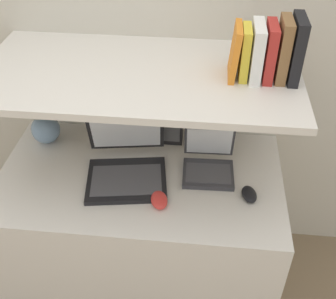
{
  "coord_description": "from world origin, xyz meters",
  "views": [
    {
      "loc": [
        0.26,
        -0.98,
        1.97
      ],
      "look_at": [
        0.12,
        0.35,
        0.9
      ],
      "focal_mm": 45.0,
      "sensor_mm": 36.0,
      "label": 1
    }
  ],
  "objects_px": {
    "table_lamp": "(41,107)",
    "computer_mouse": "(159,200)",
    "book_brown": "(283,50)",
    "book_yellow": "(245,53)",
    "laptop_small": "(208,163)",
    "book_orange": "(235,52)",
    "laptop_large": "(126,164)",
    "book_black": "(296,49)",
    "book_red": "(270,52)",
    "router_box": "(171,128)",
    "second_mouse": "(249,194)",
    "book_white": "(257,52)"
  },
  "relations": [
    {
      "from": "table_lamp",
      "to": "computer_mouse",
      "type": "distance_m",
      "value": 0.7
    },
    {
      "from": "book_brown",
      "to": "book_yellow",
      "type": "height_order",
      "value": "book_brown"
    },
    {
      "from": "laptop_small",
      "to": "book_orange",
      "type": "relative_size",
      "value": 1.2
    },
    {
      "from": "laptop_large",
      "to": "book_black",
      "type": "height_order",
      "value": "book_black"
    },
    {
      "from": "table_lamp",
      "to": "book_brown",
      "type": "height_order",
      "value": "book_brown"
    },
    {
      "from": "table_lamp",
      "to": "laptop_large",
      "type": "xyz_separation_m",
      "value": [
        0.42,
        -0.19,
        -0.14
      ]
    },
    {
      "from": "book_black",
      "to": "book_red",
      "type": "relative_size",
      "value": 1.13
    },
    {
      "from": "table_lamp",
      "to": "laptop_large",
      "type": "bearing_deg",
      "value": -24.46
    },
    {
      "from": "table_lamp",
      "to": "book_yellow",
      "type": "height_order",
      "value": "book_yellow"
    },
    {
      "from": "book_black",
      "to": "table_lamp",
      "type": "bearing_deg",
      "value": 173.27
    },
    {
      "from": "laptop_small",
      "to": "book_brown",
      "type": "bearing_deg",
      "value": 3.14
    },
    {
      "from": "laptop_small",
      "to": "book_black",
      "type": "relative_size",
      "value": 1.0
    },
    {
      "from": "router_box",
      "to": "book_yellow",
      "type": "relative_size",
      "value": 0.8
    },
    {
      "from": "laptop_large",
      "to": "computer_mouse",
      "type": "distance_m",
      "value": 0.23
    },
    {
      "from": "laptop_small",
      "to": "book_brown",
      "type": "height_order",
      "value": "book_brown"
    },
    {
      "from": "book_red",
      "to": "laptop_small",
      "type": "bearing_deg",
      "value": -176.1
    },
    {
      "from": "book_black",
      "to": "book_brown",
      "type": "bearing_deg",
      "value": 180.0
    },
    {
      "from": "computer_mouse",
      "to": "book_orange",
      "type": "relative_size",
      "value": 0.6
    },
    {
      "from": "book_brown",
      "to": "book_yellow",
      "type": "bearing_deg",
      "value": 180.0
    },
    {
      "from": "laptop_large",
      "to": "book_orange",
      "type": "bearing_deg",
      "value": 9.29
    },
    {
      "from": "router_box",
      "to": "book_brown",
      "type": "relative_size",
      "value": 0.68
    },
    {
      "from": "table_lamp",
      "to": "second_mouse",
      "type": "xyz_separation_m",
      "value": [
        0.94,
        -0.28,
        -0.18
      ]
    },
    {
      "from": "laptop_small",
      "to": "book_yellow",
      "type": "bearing_deg",
      "value": 7.3
    },
    {
      "from": "book_yellow",
      "to": "book_orange",
      "type": "distance_m",
      "value": 0.04
    },
    {
      "from": "computer_mouse",
      "to": "book_red",
      "type": "distance_m",
      "value": 0.7
    },
    {
      "from": "book_red",
      "to": "book_orange",
      "type": "bearing_deg",
      "value": 180.0
    },
    {
      "from": "laptop_large",
      "to": "router_box",
      "type": "height_order",
      "value": "laptop_large"
    },
    {
      "from": "table_lamp",
      "to": "laptop_large",
      "type": "height_order",
      "value": "table_lamp"
    },
    {
      "from": "book_black",
      "to": "second_mouse",
      "type": "bearing_deg",
      "value": -122.27
    },
    {
      "from": "table_lamp",
      "to": "book_orange",
      "type": "height_order",
      "value": "book_orange"
    },
    {
      "from": "book_yellow",
      "to": "book_orange",
      "type": "relative_size",
      "value": 0.98
    },
    {
      "from": "laptop_large",
      "to": "router_box",
      "type": "relative_size",
      "value": 2.65
    },
    {
      "from": "book_brown",
      "to": "book_orange",
      "type": "distance_m",
      "value": 0.17
    },
    {
      "from": "book_black",
      "to": "book_white",
      "type": "bearing_deg",
      "value": 180.0
    },
    {
      "from": "computer_mouse",
      "to": "second_mouse",
      "type": "distance_m",
      "value": 0.37
    },
    {
      "from": "book_orange",
      "to": "router_box",
      "type": "bearing_deg",
      "value": 142.79
    },
    {
      "from": "computer_mouse",
      "to": "router_box",
      "type": "xyz_separation_m",
      "value": [
        0.01,
        0.42,
        0.06
      ]
    },
    {
      "from": "computer_mouse",
      "to": "book_white",
      "type": "xyz_separation_m",
      "value": [
        0.33,
        0.23,
        0.55
      ]
    },
    {
      "from": "second_mouse",
      "to": "book_brown",
      "type": "xyz_separation_m",
      "value": [
        0.06,
        0.16,
        0.56
      ]
    },
    {
      "from": "second_mouse",
      "to": "book_orange",
      "type": "bearing_deg",
      "value": 123.82
    },
    {
      "from": "book_brown",
      "to": "book_red",
      "type": "relative_size",
      "value": 1.1
    },
    {
      "from": "book_orange",
      "to": "laptop_small",
      "type": "bearing_deg",
      "value": -168.66
    },
    {
      "from": "second_mouse",
      "to": "book_orange",
      "type": "height_order",
      "value": "book_orange"
    },
    {
      "from": "computer_mouse",
      "to": "router_box",
      "type": "distance_m",
      "value": 0.42
    },
    {
      "from": "book_orange",
      "to": "book_brown",
      "type": "bearing_deg",
      "value": 0.0
    },
    {
      "from": "table_lamp",
      "to": "book_white",
      "type": "xyz_separation_m",
      "value": [
        0.91,
        -0.12,
        0.37
      ]
    },
    {
      "from": "book_orange",
      "to": "second_mouse",
      "type": "bearing_deg",
      "value": -56.18
    },
    {
      "from": "laptop_small",
      "to": "book_brown",
      "type": "relative_size",
      "value": 1.04
    },
    {
      "from": "computer_mouse",
      "to": "second_mouse",
      "type": "height_order",
      "value": "same"
    },
    {
      "from": "laptop_large",
      "to": "book_black",
      "type": "distance_m",
      "value": 0.82
    }
  ]
}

